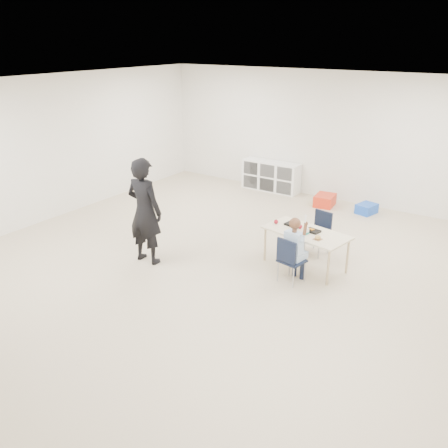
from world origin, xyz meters
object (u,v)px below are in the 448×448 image
Objects in this scene: table at (305,249)px; adult at (145,211)px; child at (293,247)px; cubby_shelf at (271,176)px; chair_near at (292,260)px.

table is 2.62m from adult.
cubby_shelf is (-2.45, 3.85, -0.22)m from child.
chair_near is at bearing -57.55° from cubby_shelf.
table is at bearing -53.78° from cubby_shelf.
chair_near is 0.52× the size of cubby_shelf.
child reaches higher than cubby_shelf.
table is 1.24× the size of child.
adult is (-2.28, -0.67, 0.29)m from child.
table is at bearing 105.23° from child.
chair_near reaches higher than table.
cubby_shelf reaches higher than table.
table is at bearing -153.05° from adult.
chair_near is 0.21m from child.
table is 1.02× the size of cubby_shelf.
adult is at bearing -152.92° from chair_near.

